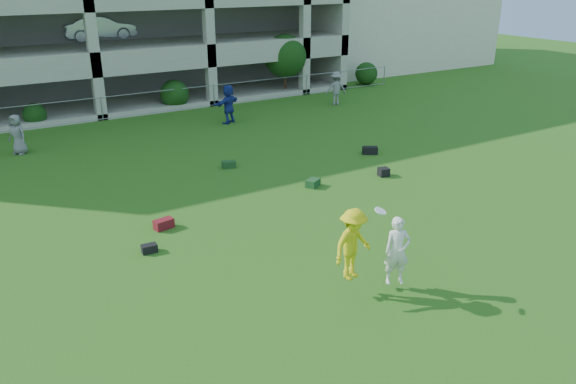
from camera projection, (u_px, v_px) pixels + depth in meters
ground at (320, 300)px, 12.66m from camera, size 100.00×100.00×0.00m
bystander_c at (17, 134)px, 22.44m from camera, size 0.89×0.94×1.62m
bystander_d at (228, 104)px, 26.98m from camera, size 1.79×1.26×1.86m
bystander_f at (336, 88)px, 30.67m from camera, size 1.31×0.95×1.82m
bag_red_a at (164, 224)px, 16.10m from camera, size 0.60×0.40×0.28m
bag_black_b at (149, 248)px, 14.75m from camera, size 0.42×0.28×0.22m
bag_green_c at (313, 183)px, 19.24m from camera, size 0.61×0.55×0.26m
crate_d at (384, 172)px, 20.22m from camera, size 0.42×0.42×0.30m
bag_black_e at (370, 150)px, 22.64m from camera, size 0.67×0.57×0.30m
bag_green_g at (229, 164)px, 21.09m from camera, size 0.56×0.42×0.25m
frisbee_contest at (364, 246)px, 12.48m from camera, size 1.98×1.04×2.03m
fence at (102, 108)px, 27.53m from camera, size 36.06×0.06×1.20m
shrub_row at (183, 79)px, 29.97m from camera, size 34.38×2.52×3.50m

